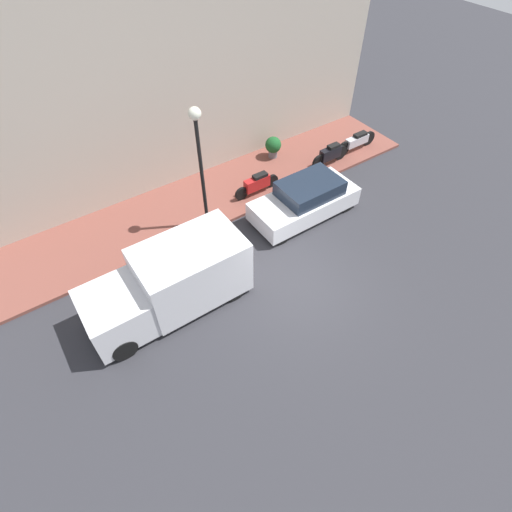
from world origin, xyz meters
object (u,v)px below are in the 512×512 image
at_px(delivery_van, 169,283).
at_px(scooter_silver, 357,141).
at_px(motorcycle_red, 257,184).
at_px(potted_plant, 273,146).
at_px(streetlamp, 199,148).
at_px(parked_car, 305,200).
at_px(motorcycle_black, 330,154).

relative_size(delivery_van, scooter_silver, 2.19).
height_order(delivery_van, motorcycle_red, delivery_van).
bearing_deg(delivery_van, potted_plant, -56.69).
height_order(motorcycle_red, streetlamp, streetlamp).
distance_m(parked_car, delivery_van, 5.90).
height_order(delivery_van, scooter_silver, delivery_van).
xyz_separation_m(motorcycle_black, motorcycle_red, (0.10, 3.60, -0.03)).
bearing_deg(streetlamp, delivery_van, 133.89).
distance_m(scooter_silver, streetlamp, 8.19).
height_order(scooter_silver, motorcycle_black, motorcycle_black).
xyz_separation_m(motorcycle_black, streetlamp, (-0.38, 6.07, 2.64)).
relative_size(scooter_silver, potted_plant, 2.33).
bearing_deg(potted_plant, parked_car, 161.96).
bearing_deg(delivery_van, parked_car, -80.04).
bearing_deg(parked_car, streetlamp, 66.39).
bearing_deg(streetlamp, potted_plant, -64.26).
xyz_separation_m(motorcycle_black, potted_plant, (1.75, 1.65, 0.07)).
bearing_deg(parked_car, scooter_silver, -66.41).
bearing_deg(scooter_silver, streetlamp, 93.88).
distance_m(parked_car, scooter_silver, 4.87).
distance_m(motorcycle_black, streetlamp, 6.63).
xyz_separation_m(delivery_van, scooter_silver, (2.97, -10.27, -0.49)).
xyz_separation_m(motorcycle_red, potted_plant, (1.65, -1.95, 0.10)).
relative_size(parked_car, potted_plant, 4.32).
distance_m(scooter_silver, motorcycle_black, 1.66).
bearing_deg(motorcycle_black, streetlamp, 93.56).
bearing_deg(motorcycle_red, delivery_van, 120.23).
bearing_deg(parked_car, motorcycle_black, -57.30).
xyz_separation_m(parked_car, motorcycle_black, (1.80, -2.81, -0.09)).
height_order(motorcycle_black, streetlamp, streetlamp).
relative_size(parked_car, delivery_van, 0.85).
bearing_deg(scooter_silver, potted_plant, 64.09).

